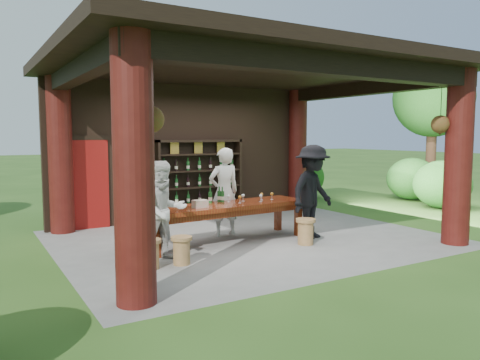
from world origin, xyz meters
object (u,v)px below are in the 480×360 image
tasting_table (225,210)px  stool_near_left (182,250)px  napkin_basket (200,204)px  stool_near_right (306,231)px  host (224,192)px  wine_shelf (199,179)px  stool_far_left (150,253)px  guest_woman (164,211)px  guest_man (313,192)px

tasting_table → stool_near_left: (-1.37, -1.03, -0.39)m
napkin_basket → tasting_table: bearing=14.5°
stool_near_right → host: (-0.94, 1.51, 0.65)m
wine_shelf → stool_far_left: (-2.54, -3.50, -0.74)m
tasting_table → napkin_basket: napkin_basket is taller
tasting_table → stool_far_left: bearing=-152.1°
stool_near_left → guest_woman: size_ratio=0.27×
stool_near_right → stool_far_left: (-3.11, -0.05, -0.01)m
wine_shelf → stool_near_left: (-2.02, -3.52, -0.75)m
stool_near_left → stool_near_right: 2.59m
host → stool_near_left: bearing=47.2°
stool_near_left → tasting_table: bearing=36.8°
tasting_table → stool_near_right: tasting_table is taller
tasting_table → host: size_ratio=1.89×
wine_shelf → tasting_table: bearing=-104.6°
stool_near_left → stool_near_right: bearing=1.6°
host → guest_woman: size_ratio=1.09×
stool_far_left → guest_man: size_ratio=0.25×
stool_far_left → napkin_basket: napkin_basket is taller
stool_near_right → stool_near_left: bearing=-178.4°
stool_near_right → guest_woman: size_ratio=0.30×
host → napkin_basket: (-0.89, -0.72, -0.09)m
stool_near_right → stool_far_left: stool_near_right is taller
wine_shelf → stool_near_right: bearing=-80.6°
stool_near_right → host: bearing=121.9°
wine_shelf → stool_near_left: size_ratio=4.90×
host → guest_woman: bearing=37.5°
tasting_table → napkin_basket: 0.67m
stool_far_left → guest_woman: guest_woman is taller
stool_near_right → napkin_basket: (-1.84, 0.80, 0.56)m
stool_near_left → stool_far_left: size_ratio=0.97×
tasting_table → stool_near_right: (1.22, -0.96, -0.37)m
tasting_table → napkin_basket: bearing=-165.5°
stool_near_right → napkin_basket: size_ratio=1.90×
stool_far_left → stool_near_right: bearing=0.9°
wine_shelf → tasting_table: 2.60m
stool_near_left → napkin_basket: napkin_basket is taller
guest_woman → wine_shelf: bearing=50.7°
stool_far_left → wine_shelf: bearing=54.0°
tasting_table → stool_far_left: size_ratio=7.32×
napkin_basket → host: bearing=38.7°
guest_man → stool_near_left: bearing=170.5°
tasting_table → guest_man: 1.81m
wine_shelf → tasting_table: wine_shelf is taller
host → guest_woman: host is taller
guest_woman → guest_man: guest_man is taller
wine_shelf → stool_far_left: size_ratio=4.77×
guest_man → napkin_basket: (-2.30, 0.42, -0.12)m
wine_shelf → guest_man: size_ratio=1.18×
host → napkin_basket: bearing=42.1°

